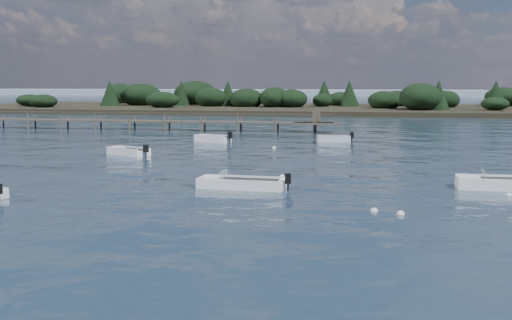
% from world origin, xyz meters
% --- Properties ---
extents(ground, '(400.00, 400.00, 0.00)m').
position_xyz_m(ground, '(0.00, 60.00, 0.00)').
color(ground, '#172635').
rests_on(ground, ground).
extents(dinghy_mid_white_a, '(4.90, 1.94, 1.14)m').
position_xyz_m(dinghy_mid_white_a, '(3.86, 10.00, 0.15)').
color(dinghy_mid_white_a, white).
rests_on(dinghy_mid_white_a, ground).
extents(dinghy_extra_a, '(3.90, 2.92, 1.14)m').
position_xyz_m(dinghy_extra_a, '(-7.86, 23.32, 0.16)').
color(dinghy_extra_a, white).
rests_on(dinghy_extra_a, ground).
extents(dinghy_mid_white_b, '(5.18, 1.84, 1.29)m').
position_xyz_m(dinghy_mid_white_b, '(17.34, 12.33, 0.17)').
color(dinghy_mid_white_b, white).
rests_on(dinghy_mid_white_b, ground).
extents(tender_far_grey_b, '(3.43, 1.90, 1.15)m').
position_xyz_m(tender_far_grey_b, '(6.73, 36.96, 0.16)').
color(tender_far_grey_b, silver).
rests_on(tender_far_grey_b, ground).
extents(tender_far_white, '(3.78, 2.32, 1.27)m').
position_xyz_m(tender_far_white, '(-4.30, 34.94, 0.18)').
color(tender_far_white, white).
rests_on(tender_far_white, ground).
extents(buoy_b, '(0.32, 0.32, 0.32)m').
position_xyz_m(buoy_b, '(10.76, 5.14, 0.00)').
color(buoy_b, silver).
rests_on(buoy_b, ground).
extents(buoy_d, '(0.32, 0.32, 0.32)m').
position_xyz_m(buoy_d, '(17.19, 10.22, 0.00)').
color(buoy_d, silver).
rests_on(buoy_d, ground).
extents(buoy_e, '(0.32, 0.32, 0.32)m').
position_xyz_m(buoy_e, '(2.22, 30.47, 0.00)').
color(buoy_e, silver).
rests_on(buoy_e, ground).
extents(buoy_extra_a, '(0.32, 0.32, 0.32)m').
position_xyz_m(buoy_extra_a, '(11.87, 4.72, 0.00)').
color(buoy_extra_a, silver).
rests_on(buoy_extra_a, ground).
extents(buoy_extra_b, '(0.32, 0.32, 0.32)m').
position_xyz_m(buoy_extra_b, '(5.37, 14.23, 0.00)').
color(buoy_extra_b, silver).
rests_on(buoy_extra_b, ground).
extents(jetty, '(64.50, 3.20, 3.40)m').
position_xyz_m(jetty, '(-21.74, 47.99, 0.98)').
color(jetty, '#50463A').
rests_on(jetty, ground).
extents(far_headland, '(190.00, 40.00, 5.80)m').
position_xyz_m(far_headland, '(25.00, 100.00, 1.96)').
color(far_headland, black).
rests_on(far_headland, ground).
extents(distant_haze, '(280.00, 20.00, 2.40)m').
position_xyz_m(distant_haze, '(-90.00, 230.00, 0.00)').
color(distant_haze, '#899BA9').
rests_on(distant_haze, ground).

